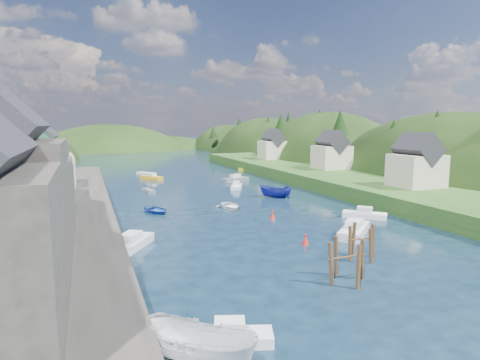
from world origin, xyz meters
name	(u,v)px	position (x,y,z in m)	size (l,w,h in m)	color
ground	(200,186)	(0.00, 50.00, 0.00)	(600.00, 600.00, 0.00)	black
hillside_right	(324,190)	(45.00, 75.00, -7.41)	(36.00, 245.56, 48.00)	black
far_hills	(135,171)	(1.22, 174.01, -10.80)	(103.00, 68.00, 44.00)	black
hill_trees	(179,128)	(-0.37, 66.29, 11.11)	(90.44, 151.75, 12.08)	black
quay_left	(57,229)	(-24.00, 20.00, 1.00)	(12.00, 110.00, 2.00)	#2D2B28
quayside_buildings	(8,195)	(-26.00, 6.39, 7.09)	(8.00, 35.84, 12.90)	#2D2B28
boat_sheds	(48,171)	(-26.00, 39.00, 5.27)	(7.00, 21.00, 7.50)	#2D2D30
terrace_right	(337,180)	(25.00, 40.00, 1.20)	(16.00, 120.00, 2.40)	#234719
right_bank_cottages	(327,153)	(28.00, 48.33, 5.84)	(9.00, 59.24, 8.41)	beige
piling_cluster_near	(347,264)	(-2.38, -1.04, 1.37)	(3.39, 3.15, 3.88)	#382314
piling_cluster_far	(362,245)	(2.05, 2.88, 1.29)	(3.01, 2.83, 3.71)	#382314
channel_buoy_near	(305,240)	(-0.44, 8.48, 0.48)	(0.70, 0.70, 1.10)	red
channel_buoy_far	(273,215)	(1.28, 19.68, 0.48)	(0.70, 0.70, 1.10)	red
moored_boats	(240,216)	(-3.00, 20.20, 0.65)	(37.96, 84.48, 2.49)	gold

